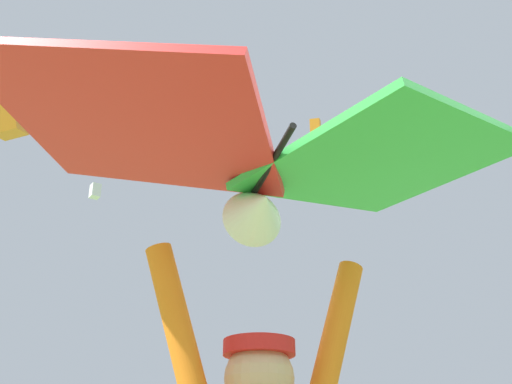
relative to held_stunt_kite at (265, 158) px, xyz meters
The scene contains 5 objects.
held_stunt_kite is the anchor object (origin of this frame).
distant_kite_orange_low_left 16.15m from the held_stunt_kite, 123.95° to the left, with size 1.09×1.20×1.57m.
distant_kite_white_overhead_distant 34.38m from the held_stunt_kite, 110.32° to the left, with size 0.87×0.84×0.98m.
distant_kite_orange_low_right 31.29m from the held_stunt_kite, 81.72° to the left, with size 0.78×1.01×1.15m.
distant_kite_purple_far_center 25.08m from the held_stunt_kite, 115.45° to the left, with size 1.43×1.50×2.58m.
Camera 1 is at (0.06, -1.87, 1.24)m, focal length 36.71 mm.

